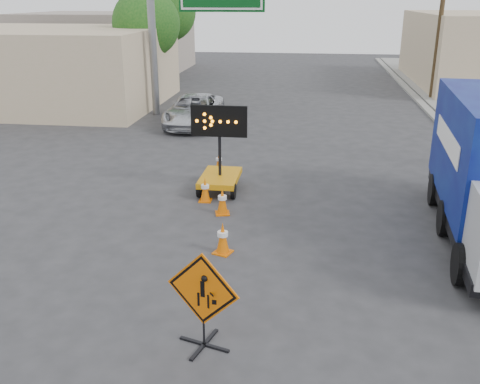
# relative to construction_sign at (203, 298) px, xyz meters

# --- Properties ---
(ground) EXTENTS (100.00, 100.00, 0.00)m
(ground) POSITION_rel_construction_sign_xyz_m (0.44, 0.32, -0.92)
(ground) COLOR #2D2D30
(ground) RESTS_ON ground
(curb_right) EXTENTS (0.40, 60.00, 0.12)m
(curb_right) POSITION_rel_construction_sign_xyz_m (7.64, 15.32, -0.86)
(curb_right) COLOR gray
(curb_right) RESTS_ON ground
(storefront_left_near) EXTENTS (14.00, 10.00, 4.00)m
(storefront_left_near) POSITION_rel_construction_sign_xyz_m (-13.56, 20.32, 1.08)
(storefront_left_near) COLOR #C3A98C
(storefront_left_near) RESTS_ON ground
(storefront_left_far) EXTENTS (12.00, 10.00, 4.40)m
(storefront_left_far) POSITION_rel_construction_sign_xyz_m (-14.56, 34.32, 1.28)
(storefront_left_far) COLOR gray
(storefront_left_far) RESTS_ON ground
(highway_gantry) EXTENTS (6.18, 0.38, 6.90)m
(highway_gantry) POSITION_rel_construction_sign_xyz_m (-4.00, 18.28, 4.15)
(highway_gantry) COLOR slate
(highway_gantry) RESTS_ON ground
(utility_pole_far) EXTENTS (1.80, 0.26, 9.00)m
(utility_pole_far) POSITION_rel_construction_sign_xyz_m (8.44, 24.32, 3.76)
(utility_pole_far) COLOR #46331E
(utility_pole_far) RESTS_ON ground
(tree_left_near) EXTENTS (3.71, 3.71, 6.03)m
(tree_left_near) POSITION_rel_construction_sign_xyz_m (-7.56, 22.32, 3.24)
(tree_left_near) COLOR #46331E
(tree_left_near) RESTS_ON ground
(tree_left_far) EXTENTS (4.10, 4.10, 6.66)m
(tree_left_far) POSITION_rel_construction_sign_xyz_m (-8.56, 30.32, 3.67)
(tree_left_far) COLOR #46331E
(tree_left_far) RESTS_ON ground
(construction_sign) EXTENTS (1.27, 0.91, 1.75)m
(construction_sign) POSITION_rel_construction_sign_xyz_m (0.00, 0.00, 0.00)
(construction_sign) COLOR black
(construction_sign) RESTS_ON ground
(arrow_board) EXTENTS (1.66, 1.85, 2.63)m
(arrow_board) POSITION_rel_construction_sign_xyz_m (-1.02, 7.65, -0.33)
(arrow_board) COLOR #C5800A
(arrow_board) RESTS_ON ground
(pickup_truck) EXTENTS (2.44, 4.98, 1.36)m
(pickup_truck) POSITION_rel_construction_sign_xyz_m (-3.66, 16.24, -0.24)
(pickup_truck) COLOR silver
(pickup_truck) RESTS_ON ground
(cone_a) EXTENTS (0.49, 0.49, 0.76)m
(cone_a) POSITION_rel_construction_sign_xyz_m (-0.25, 3.49, -0.54)
(cone_a) COLOR #DA5E04
(cone_a) RESTS_ON ground
(cone_b) EXTENTS (0.46, 0.46, 0.74)m
(cone_b) POSITION_rel_construction_sign_xyz_m (-0.64, 5.83, -0.55)
(cone_b) COLOR #DA5E04
(cone_b) RESTS_ON ground
(cone_c) EXTENTS (0.37, 0.37, 0.71)m
(cone_c) POSITION_rel_construction_sign_xyz_m (-1.29, 6.71, -0.57)
(cone_c) COLOR #DA5E04
(cone_c) RESTS_ON ground
(cone_d) EXTENTS (0.35, 0.35, 0.63)m
(cone_d) POSITION_rel_construction_sign_xyz_m (-1.39, 9.62, -0.61)
(cone_d) COLOR #DA5E04
(cone_d) RESTS_ON ground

